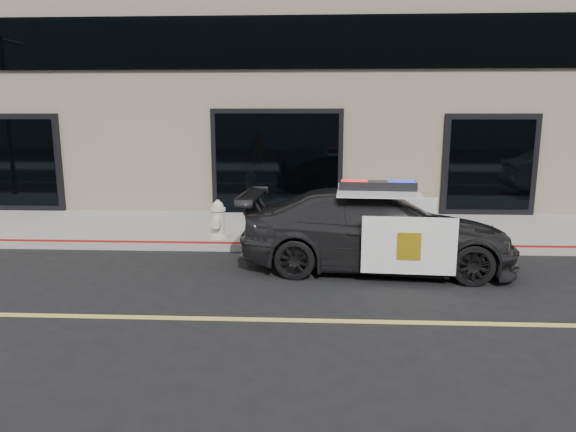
{
  "coord_description": "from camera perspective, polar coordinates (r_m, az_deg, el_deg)",
  "views": [
    {
      "loc": [
        -0.06,
        -6.51,
        2.74
      ],
      "look_at": [
        -0.48,
        2.2,
        1.0
      ],
      "focal_mm": 32.0,
      "sensor_mm": 36.0,
      "label": 1
    }
  ],
  "objects": [
    {
      "name": "police_car",
      "position": [
        9.32,
        9.77,
        -1.47
      ],
      "size": [
        2.64,
        5.1,
        1.58
      ],
      "color": "black",
      "rests_on": "ground"
    },
    {
      "name": "ground",
      "position": [
        7.06,
        3.1,
        -11.56
      ],
      "size": [
        120.0,
        120.0,
        0.0
      ],
      "primitive_type": "plane",
      "color": "black",
      "rests_on": "ground"
    },
    {
      "name": "fire_hydrant",
      "position": [
        10.92,
        -7.77,
        -0.48
      ],
      "size": [
        0.37,
        0.51,
        0.82
      ],
      "color": "beige",
      "rests_on": "sidewalk_n"
    },
    {
      "name": "building_n",
      "position": [
        17.32,
        3.14,
        22.12
      ],
      "size": [
        60.0,
        7.0,
        12.0
      ],
      "primitive_type": "cube",
      "color": "#756856",
      "rests_on": "ground"
    },
    {
      "name": "sidewalk_n",
      "position": [
        12.05,
        2.98,
        -1.5
      ],
      "size": [
        60.0,
        3.5,
        0.15
      ],
      "primitive_type": "cube",
      "color": "gray",
      "rests_on": "ground"
    }
  ]
}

